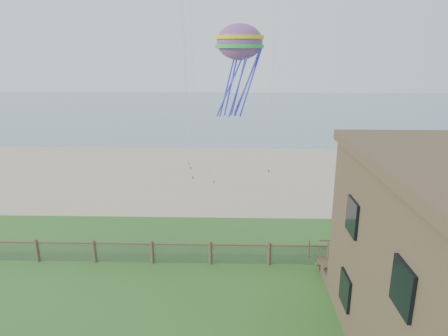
{
  "coord_description": "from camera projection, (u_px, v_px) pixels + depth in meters",
  "views": [
    {
      "loc": [
        1.21,
        -12.4,
        10.45
      ],
      "look_at": [
        0.64,
        8.0,
        4.58
      ],
      "focal_mm": 32.0,
      "sensor_mm": 36.0,
      "label": 1
    }
  ],
  "objects": [
    {
      "name": "sand_beach",
      "position": [
        221.0,
        174.0,
        35.97
      ],
      "size": [
        72.0,
        20.0,
        0.02
      ],
      "primitive_type": "cube",
      "color": "tan",
      "rests_on": "ground"
    },
    {
      "name": "octopus_kite",
      "position": [
        239.0,
        68.0,
        27.79
      ],
      "size": [
        3.41,
        2.45,
        6.9
      ],
      "primitive_type": null,
      "rotation": [
        0.0,
        0.0,
        -0.03
      ],
      "color": "#DD4B23"
    },
    {
      "name": "picnic_table",
      "position": [
        339.0,
        269.0,
        19.36
      ],
      "size": [
        2.16,
        1.8,
        0.8
      ],
      "primitive_type": null,
      "rotation": [
        0.0,
        0.0,
        0.21
      ],
      "color": "brown",
      "rests_on": "ground"
    },
    {
      "name": "ocean",
      "position": [
        229.0,
        109.0,
        78.24
      ],
      "size": [
        160.0,
        68.0,
        0.02
      ],
      "primitive_type": "cube",
      "color": "slate",
      "rests_on": "ground"
    },
    {
      "name": "chainlink_fence",
      "position": [
        210.0,
        254.0,
        20.45
      ],
      "size": [
        36.2,
        0.2,
        1.25
      ],
      "primitive_type": null,
      "color": "#4E3B2C",
      "rests_on": "ground"
    }
  ]
}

